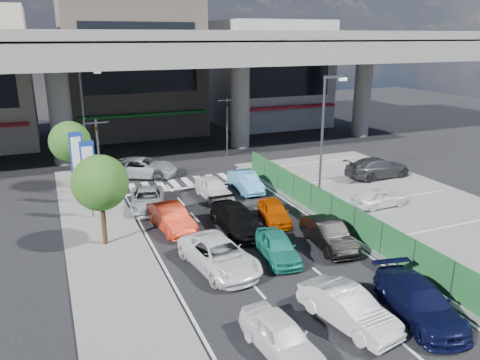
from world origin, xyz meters
name	(u,v)px	position (x,y,z in m)	size (l,w,h in m)	color
ground	(262,254)	(0.00, 0.00, 0.00)	(120.00, 120.00, 0.00)	black
parking_lot	(409,210)	(11.00, 2.00, 0.03)	(12.00, 28.00, 0.06)	slate
sidewalk_left	(106,244)	(-7.00, 4.00, 0.06)	(4.00, 30.00, 0.12)	slate
fence_run	(341,215)	(5.30, 1.00, 0.90)	(0.16, 22.00, 1.80)	#1D5529
expressway	(154,55)	(0.00, 22.00, 8.76)	(64.00, 14.00, 10.75)	slate
building_center	(132,63)	(0.00, 32.97, 7.49)	(14.00, 10.90, 15.00)	gray
building_east	(270,74)	(16.00, 31.97, 5.99)	(12.00, 10.90, 12.00)	gray
traffic_light_left	(97,139)	(-6.20, 12.00, 3.94)	(1.60, 1.24, 5.20)	#595B60
traffic_light_right	(227,112)	(5.50, 19.00, 3.94)	(1.60, 1.24, 5.20)	#595B60
street_lamp_right	(325,128)	(7.17, 6.00, 4.77)	(1.65, 0.22, 8.00)	#595B60
street_lamp_left	(86,113)	(-6.33, 18.00, 4.77)	(1.65, 0.22, 8.00)	#595B60
signboard_near	(89,169)	(-7.20, 7.99, 3.06)	(0.80, 0.14, 4.70)	#595B60
signboard_far	(77,158)	(-7.60, 10.99, 3.06)	(0.80, 0.14, 4.70)	#595B60
tree_near	(100,183)	(-7.00, 4.00, 3.39)	(2.80, 2.80, 4.80)	#382314
tree_far	(70,142)	(-7.80, 14.50, 3.39)	(2.80, 2.80, 4.80)	#382314
van_white_back_left	(281,336)	(-2.59, -7.04, 0.64)	(1.52, 3.77, 1.28)	white
hatch_white_back_mid	(348,308)	(0.48, -6.53, 0.69)	(1.46, 4.18, 1.38)	silver
minivan_navy_back	(419,301)	(3.24, -7.20, 0.69)	(1.93, 4.76, 1.38)	black
sedan_white_mid_left	(219,255)	(-2.45, -0.60, 0.69)	(2.29, 4.97, 1.38)	white
taxi_teal_mid	(278,247)	(0.51, -0.71, 0.64)	(1.51, 3.75, 1.28)	#1E8973
hatch_black_mid_right	(328,234)	(3.50, -0.52, 0.69)	(1.46, 4.19, 1.38)	black
taxi_orange_left	(171,218)	(-3.32, 4.76, 0.69)	(1.46, 4.19, 1.38)	red
sedan_black_mid	(237,219)	(-0.02, 3.21, 0.69)	(1.93, 4.76, 1.38)	black
taxi_orange_right	(274,212)	(2.47, 3.57, 0.61)	(1.45, 3.61, 1.23)	#C14300
wagon_silver_front_left	(148,200)	(-3.87, 8.47, 0.62)	(2.06, 4.46, 1.24)	#A5A8AC
sedan_white_front_mid	(214,188)	(0.61, 8.80, 0.69)	(1.63, 4.05, 1.38)	white
kei_truck_front_right	(246,181)	(3.20, 9.48, 0.67)	(1.42, 4.08, 1.34)	#478FC0
crossing_wagon_silver	(142,168)	(-2.84, 15.49, 0.75)	(2.49, 5.40, 1.50)	#AEB1B6
parked_sedan_white	(379,197)	(9.57, 3.13, 0.68)	(1.46, 3.63, 1.24)	white
parked_sedan_dgrey	(378,168)	(13.58, 8.36, 0.81)	(2.11, 5.18, 1.50)	#2D2D32
traffic_cone	(315,193)	(6.75, 6.14, 0.38)	(0.33, 0.33, 0.63)	#EC420D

